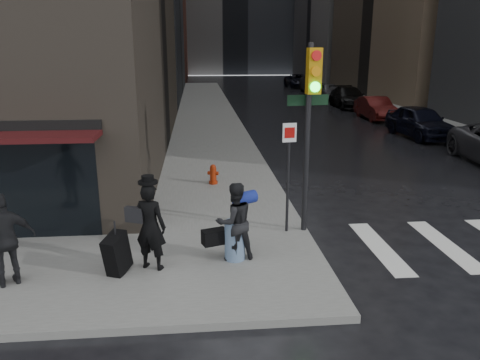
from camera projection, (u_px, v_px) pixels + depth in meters
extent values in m
plane|color=black|center=(233.00, 274.00, 9.63)|extent=(140.00, 140.00, 0.00)
cube|color=slate|center=(206.00, 108.00, 35.47)|extent=(4.00, 50.00, 0.15)
cube|color=slate|center=(378.00, 106.00, 36.66)|extent=(3.00, 50.00, 0.15)
cube|color=silver|center=(379.00, 247.00, 10.89)|extent=(0.50, 3.00, 0.01)
cube|color=silver|center=(445.00, 245.00, 11.04)|extent=(0.50, 3.00, 0.01)
imported|color=black|center=(150.00, 227.00, 9.31)|extent=(0.77, 0.64, 1.80)
cylinder|color=black|center=(148.00, 182.00, 9.06)|extent=(0.38, 0.38, 0.05)
cylinder|color=black|center=(148.00, 179.00, 9.04)|extent=(0.24, 0.24, 0.14)
cube|color=black|center=(135.00, 215.00, 9.27)|extent=(0.40, 0.25, 0.31)
cube|color=black|center=(117.00, 254.00, 9.20)|extent=(0.54, 0.76, 0.91)
cylinder|color=black|center=(115.00, 231.00, 9.07)|extent=(0.04, 0.04, 0.42)
imported|color=black|center=(235.00, 222.00, 9.73)|extent=(0.98, 0.87, 1.69)
cube|color=black|center=(214.00, 237.00, 9.82)|extent=(0.57, 0.42, 0.32)
cylinder|color=navy|center=(245.00, 198.00, 9.82)|extent=(0.57, 0.48, 0.27)
imported|color=black|center=(5.00, 240.00, 8.67)|extent=(1.14, 0.91, 1.81)
cylinder|color=black|center=(307.00, 141.00, 10.97)|extent=(0.13, 0.13, 4.45)
cube|color=#B9840C|center=(314.00, 71.00, 10.30)|extent=(0.34, 0.24, 1.00)
cylinder|color=red|center=(316.00, 56.00, 10.10)|extent=(0.23, 0.08, 0.22)
cylinder|color=orange|center=(316.00, 71.00, 10.19)|extent=(0.23, 0.08, 0.22)
cylinder|color=#19E533|center=(315.00, 87.00, 10.28)|extent=(0.23, 0.08, 0.22)
cylinder|color=black|center=(288.00, 179.00, 11.12)|extent=(0.07, 0.07, 2.67)
cube|color=white|center=(290.00, 133.00, 10.78)|extent=(0.33, 0.06, 0.44)
cube|color=black|center=(308.00, 100.00, 10.79)|extent=(1.00, 0.16, 0.24)
cylinder|color=#952409|center=(213.00, 182.00, 15.46)|extent=(0.29, 0.29, 0.09)
cylinder|color=#952409|center=(213.00, 176.00, 15.40)|extent=(0.21, 0.21, 0.53)
sphere|color=#952409|center=(213.00, 167.00, 15.32)|extent=(0.20, 0.20, 0.20)
cylinder|color=#952409|center=(213.00, 173.00, 15.38)|extent=(0.38, 0.22, 0.12)
imported|color=black|center=(420.00, 122.00, 24.05)|extent=(2.20, 4.88, 1.63)
imported|color=#420E0D|center=(376.00, 108.00, 30.15)|extent=(1.58, 4.40, 1.44)
imported|color=black|center=(348.00, 97.00, 36.23)|extent=(2.39, 5.42, 1.55)
imported|color=#4B4B50|center=(329.00, 91.00, 42.33)|extent=(1.81, 4.21, 1.41)
imported|color=black|center=(311.00, 85.00, 48.37)|extent=(1.72, 4.77, 1.56)
imported|color=black|center=(298.00, 81.00, 54.45)|extent=(2.61, 5.40, 1.48)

